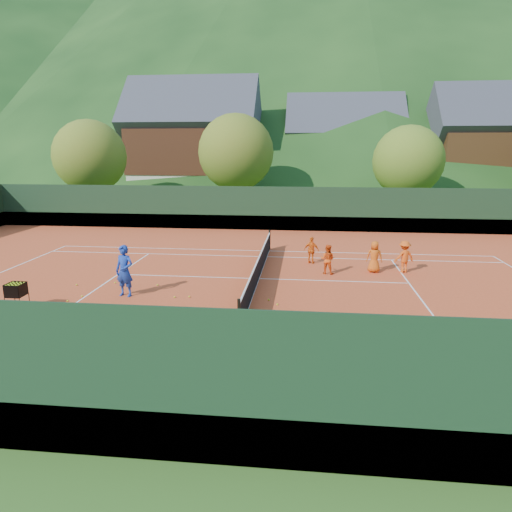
# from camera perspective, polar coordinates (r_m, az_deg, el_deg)

# --- Properties ---
(ground) EXTENTS (400.00, 400.00, 0.00)m
(ground) POSITION_cam_1_polar(r_m,az_deg,el_deg) (19.98, 0.34, -2.90)
(ground) COLOR #2A5219
(ground) RESTS_ON ground
(clay_court) EXTENTS (40.00, 24.00, 0.02)m
(clay_court) POSITION_cam_1_polar(r_m,az_deg,el_deg) (19.98, 0.34, -2.87)
(clay_court) COLOR #C0421F
(clay_court) RESTS_ON ground
(mountain_far) EXTENTS (280.00, 280.00, 110.00)m
(mountain_far) POSITION_cam_1_polar(r_m,az_deg,el_deg) (185.92, 9.63, 28.72)
(mountain_far) COLOR #153412
(mountain_far) RESTS_ON ground
(mountain_far_left) EXTENTS (260.00, 260.00, 100.00)m
(mountain_far_left) POSITION_cam_1_polar(r_m,az_deg,el_deg) (197.50, -24.23, 25.39)
(mountain_far_left) COLOR #143412
(mountain_far_left) RESTS_ON ground
(coach) EXTENTS (0.81, 0.62, 2.00)m
(coach) POSITION_cam_1_polar(r_m,az_deg,el_deg) (18.15, -16.11, -1.80)
(coach) COLOR #173598
(coach) RESTS_ON clay_court
(student_a) EXTENTS (0.76, 0.66, 1.34)m
(student_a) POSITION_cam_1_polar(r_m,az_deg,el_deg) (20.85, 8.90, -0.40)
(student_a) COLOR #E85114
(student_a) RESTS_ON clay_court
(student_b) EXTENTS (0.84, 0.56, 1.33)m
(student_b) POSITION_cam_1_polar(r_m,az_deg,el_deg) (22.59, 6.96, 0.72)
(student_b) COLOR orange
(student_b) RESTS_ON clay_court
(student_c) EXTENTS (0.77, 0.56, 1.46)m
(student_c) POSITION_cam_1_polar(r_m,az_deg,el_deg) (21.50, 14.58, -0.09)
(student_c) COLOR #CE5312
(student_c) RESTS_ON clay_court
(student_d) EXTENTS (1.09, 0.85, 1.48)m
(student_d) POSITION_cam_1_polar(r_m,az_deg,el_deg) (21.86, 18.03, -0.08)
(student_d) COLOR #E45214
(student_d) RESTS_ON clay_court
(tennis_ball_0) EXTENTS (0.07, 0.07, 0.07)m
(tennis_ball_0) POSITION_cam_1_polar(r_m,az_deg,el_deg) (15.30, -21.18, -8.88)
(tennis_ball_0) COLOR #CCD924
(tennis_ball_0) RESTS_ON clay_court
(tennis_ball_1) EXTENTS (0.07, 0.07, 0.07)m
(tennis_ball_1) POSITION_cam_1_polar(r_m,az_deg,el_deg) (15.67, 4.07, -7.42)
(tennis_ball_1) COLOR #CCD924
(tennis_ball_1) RESTS_ON clay_court
(tennis_ball_2) EXTENTS (0.07, 0.07, 0.07)m
(tennis_ball_2) POSITION_cam_1_polar(r_m,az_deg,el_deg) (15.75, 15.44, -7.80)
(tennis_ball_2) COLOR #CCD924
(tennis_ball_2) RESTS_ON clay_court
(tennis_ball_4) EXTENTS (0.07, 0.07, 0.07)m
(tennis_ball_4) POSITION_cam_1_polar(r_m,az_deg,el_deg) (18.80, -20.93, -4.71)
(tennis_ball_4) COLOR #CCD924
(tennis_ball_4) RESTS_ON clay_court
(tennis_ball_6) EXTENTS (0.07, 0.07, 0.07)m
(tennis_ball_6) POSITION_cam_1_polar(r_m,az_deg,el_deg) (17.71, -8.33, -5.04)
(tennis_ball_6) COLOR #CCD924
(tennis_ball_6) RESTS_ON clay_court
(tennis_ball_7) EXTENTS (0.07, 0.07, 0.07)m
(tennis_ball_7) POSITION_cam_1_polar(r_m,az_deg,el_deg) (13.97, -0.78, -10.08)
(tennis_ball_7) COLOR #CCD924
(tennis_ball_7) RESTS_ON clay_court
(tennis_ball_8) EXTENTS (0.07, 0.07, 0.07)m
(tennis_ball_8) POSITION_cam_1_polar(r_m,az_deg,el_deg) (18.46, -22.49, -5.19)
(tennis_ball_8) COLOR #CCD924
(tennis_ball_8) RESTS_ON clay_court
(tennis_ball_10) EXTENTS (0.07, 0.07, 0.07)m
(tennis_ball_10) POSITION_cam_1_polar(r_m,az_deg,el_deg) (19.40, -12.20, -3.56)
(tennis_ball_10) COLOR #CCD924
(tennis_ball_10) RESTS_ON clay_court
(tennis_ball_11) EXTENTS (0.07, 0.07, 0.07)m
(tennis_ball_11) POSITION_cam_1_polar(r_m,az_deg,el_deg) (17.18, 1.60, -5.49)
(tennis_ball_11) COLOR #CCD924
(tennis_ball_11) RESTS_ON clay_court
(tennis_ball_13) EXTENTS (0.07, 0.07, 0.07)m
(tennis_ball_13) POSITION_cam_1_polar(r_m,az_deg,el_deg) (12.54, -1.52, -12.96)
(tennis_ball_13) COLOR #CCD924
(tennis_ball_13) RESTS_ON clay_court
(tennis_ball_14) EXTENTS (0.07, 0.07, 0.07)m
(tennis_ball_14) POSITION_cam_1_polar(r_m,az_deg,el_deg) (16.07, 22.36, -7.92)
(tennis_ball_14) COLOR #CCD924
(tennis_ball_14) RESTS_ON clay_court
(tennis_ball_15) EXTENTS (0.07, 0.07, 0.07)m
(tennis_ball_15) POSITION_cam_1_polar(r_m,az_deg,el_deg) (13.68, 3.82, -10.64)
(tennis_ball_15) COLOR #CCD924
(tennis_ball_15) RESTS_ON clay_court
(tennis_ball_16) EXTENTS (0.07, 0.07, 0.07)m
(tennis_ball_16) POSITION_cam_1_polar(r_m,az_deg,el_deg) (20.19, -17.19, -3.19)
(tennis_ball_16) COLOR #CCD924
(tennis_ball_16) RESTS_ON clay_court
(tennis_ball_17) EXTENTS (0.07, 0.07, 0.07)m
(tennis_ball_17) POSITION_cam_1_polar(r_m,az_deg,el_deg) (17.07, -23.69, -6.80)
(tennis_ball_17) COLOR #CCD924
(tennis_ball_17) RESTS_ON clay_court
(tennis_ball_18) EXTENTS (0.07, 0.07, 0.07)m
(tennis_ball_18) POSITION_cam_1_polar(r_m,az_deg,el_deg) (13.55, -7.71, -10.98)
(tennis_ball_18) COLOR #CCD924
(tennis_ball_18) RESTS_ON clay_court
(tennis_ball_19) EXTENTS (0.07, 0.07, 0.07)m
(tennis_ball_19) POSITION_cam_1_polar(r_m,az_deg,el_deg) (12.58, -11.76, -13.18)
(tennis_ball_19) COLOR #CCD924
(tennis_ball_19) RESTS_ON clay_court
(tennis_ball_20) EXTENTS (0.07, 0.07, 0.07)m
(tennis_ball_20) POSITION_cam_1_polar(r_m,az_deg,el_deg) (20.40, -21.50, -3.37)
(tennis_ball_20) COLOR #CCD924
(tennis_ball_20) RESTS_ON clay_court
(tennis_ball_21) EXTENTS (0.07, 0.07, 0.07)m
(tennis_ball_21) POSITION_cam_1_polar(r_m,az_deg,el_deg) (16.17, -29.24, -8.53)
(tennis_ball_21) COLOR #CCD924
(tennis_ball_21) RESTS_ON clay_court
(tennis_ball_23) EXTENTS (0.07, 0.07, 0.07)m
(tennis_ball_23) POSITION_cam_1_polar(r_m,az_deg,el_deg) (16.70, 2.69, -6.06)
(tennis_ball_23) COLOR #CCD924
(tennis_ball_23) RESTS_ON clay_court
(tennis_ball_24) EXTENTS (0.07, 0.07, 0.07)m
(tennis_ball_24) POSITION_cam_1_polar(r_m,az_deg,el_deg) (17.74, -10.13, -5.08)
(tennis_ball_24) COLOR #CCD924
(tennis_ball_24) RESTS_ON clay_court
(court_lines) EXTENTS (23.83, 11.03, 0.00)m
(court_lines) POSITION_cam_1_polar(r_m,az_deg,el_deg) (19.98, 0.34, -2.84)
(court_lines) COLOR white
(court_lines) RESTS_ON clay_court
(tennis_net) EXTENTS (0.10, 12.07, 1.10)m
(tennis_net) POSITION_cam_1_polar(r_m,az_deg,el_deg) (19.84, 0.34, -1.46)
(tennis_net) COLOR black
(tennis_net) RESTS_ON clay_court
(perimeter_fence) EXTENTS (40.40, 24.24, 3.00)m
(perimeter_fence) POSITION_cam_1_polar(r_m,az_deg,el_deg) (19.66, 0.35, 0.64)
(perimeter_fence) COLOR black
(perimeter_fence) RESTS_ON clay_court
(ball_hopper) EXTENTS (0.57, 0.57, 1.00)m
(ball_hopper) POSITION_cam_1_polar(r_m,az_deg,el_deg) (18.01, -27.82, -3.81)
(ball_hopper) COLOR black
(ball_hopper) RESTS_ON clay_court
(chalet_left) EXTENTS (13.80, 9.93, 12.92)m
(chalet_left) POSITION_cam_1_polar(r_m,az_deg,el_deg) (50.50, -7.72, 13.38)
(chalet_left) COLOR beige
(chalet_left) RESTS_ON ground
(chalet_mid) EXTENTS (12.65, 8.82, 11.45)m
(chalet_mid) POSITION_cam_1_polar(r_m,az_deg,el_deg) (53.23, 10.81, 12.56)
(chalet_mid) COLOR beige
(chalet_mid) RESTS_ON ground
(chalet_right) EXTENTS (11.50, 8.82, 11.91)m
(chalet_right) POSITION_cam_1_polar(r_m,az_deg,el_deg) (52.29, 26.97, 11.65)
(chalet_right) COLOR beige
(chalet_right) RESTS_ON ground
(tree_a) EXTENTS (6.00, 6.00, 7.88)m
(tree_a) POSITION_cam_1_polar(r_m,az_deg,el_deg) (41.19, -20.08, 11.63)
(tree_a) COLOR #3D2918
(tree_a) RESTS_ON ground
(tree_b) EXTENTS (6.40, 6.40, 8.40)m
(tree_b) POSITION_cam_1_polar(r_m,az_deg,el_deg) (39.52, -2.54, 12.84)
(tree_b) COLOR #402B19
(tree_b) RESTS_ON ground
(tree_c) EXTENTS (5.60, 5.60, 7.35)m
(tree_c) POSITION_cam_1_polar(r_m,az_deg,el_deg) (38.93, 18.48, 11.20)
(tree_c) COLOR #3F2819
(tree_c) RESTS_ON ground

